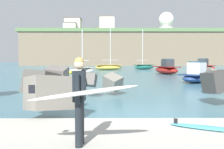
{
  "coord_description": "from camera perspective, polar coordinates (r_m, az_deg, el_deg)",
  "views": [
    {
      "loc": [
        -0.76,
        -9.34,
        1.96
      ],
      "look_at": [
        -0.69,
        0.5,
        1.4
      ],
      "focal_mm": 41.42,
      "sensor_mm": 36.0,
      "label": 1
    }
  ],
  "objects": [
    {
      "name": "boat_far_left",
      "position": [
        49.5,
        -0.8,
        1.66
      ],
      "size": [
        5.97,
        3.95,
        8.43
      ],
      "color": "#EAC64C",
      "rests_on": "ground"
    },
    {
      "name": "breakwater_jetty",
      "position": [
        11.38,
        -3.14,
        0.57
      ],
      "size": [
        32.09,
        8.5,
        3.29
      ],
      "color": "gray",
      "rests_on": "ground"
    },
    {
      "name": "boat_mid_centre",
      "position": [
        51.75,
        19.1,
        1.69
      ],
      "size": [
        4.92,
        5.3,
        2.24
      ],
      "color": "maroon",
      "rests_on": "ground"
    },
    {
      "name": "boat_mid_left",
      "position": [
        36.39,
        -6.87,
        1.0
      ],
      "size": [
        4.96,
        5.4,
        6.13
      ],
      "color": "beige",
      "rests_on": "ground"
    },
    {
      "name": "ground_plane",
      "position": [
        9.57,
        4.17,
        -8.57
      ],
      "size": [
        400.0,
        400.0,
        0.0
      ],
      "primitive_type": "plane",
      "color": "#42707F"
    },
    {
      "name": "boat_near_left",
      "position": [
        53.01,
        7.06,
        1.75
      ],
      "size": [
        4.81,
        3.41,
        8.19
      ],
      "color": "#1E6656",
      "rests_on": "ground"
    },
    {
      "name": "boat_near_right",
      "position": [
        36.36,
        11.91,
        1.21
      ],
      "size": [
        3.3,
        5.84,
        2.11
      ],
      "color": "maroon",
      "rests_on": "ground"
    },
    {
      "name": "radar_dome",
      "position": [
        113.93,
        11.89,
        11.03
      ],
      "size": [
        6.36,
        6.36,
        9.6
      ],
      "color": "silver",
      "rests_on": "headland_bluff"
    },
    {
      "name": "boat_far_centre",
      "position": [
        23.51,
        18.45,
        -0.29
      ],
      "size": [
        4.27,
        4.18,
        1.85
      ],
      "color": "navy",
      "rests_on": "ground"
    },
    {
      "name": "mooring_buoy_inner",
      "position": [
        36.11,
        -9.15,
        0.46
      ],
      "size": [
        0.44,
        0.44,
        0.44
      ],
      "color": "yellow",
      "rests_on": "ground"
    },
    {
      "name": "surfer_with_board",
      "position": [
        5.09,
        -7.0,
        -4.47
      ],
      "size": [
        2.1,
        1.18,
        1.78
      ],
      "color": "black",
      "rests_on": "walkway_path"
    },
    {
      "name": "spare_surfboard",
      "position": [
        6.93,
        20.81,
        -10.98
      ],
      "size": [
        1.94,
        1.24,
        0.19
      ],
      "color": "#4CB2CC",
      "rests_on": "walkway_path"
    },
    {
      "name": "station_building_east",
      "position": [
        109.7,
        -8.52,
        10.48
      ],
      "size": [
        6.6,
        7.88,
        6.44
      ],
      "color": "silver",
      "rests_on": "headland_bluff"
    },
    {
      "name": "station_building_annex",
      "position": [
        104.83,
        -9.22,
        10.15
      ],
      "size": [
        5.07,
        5.11,
        4.02
      ],
      "color": "beige",
      "rests_on": "headland_bluff"
    },
    {
      "name": "walkway_path",
      "position": [
        5.7,
        7.53,
        -15.62
      ],
      "size": [
        48.0,
        4.4,
        0.24
      ],
      "primitive_type": "cube",
      "color": "#B2ADA3",
      "rests_on": "ground"
    },
    {
      "name": "headland_bluff",
      "position": [
        108.98,
        3.46,
        5.54
      ],
      "size": [
        77.55,
        44.89,
        12.58
      ],
      "color": "#756651",
      "rests_on": "ground"
    },
    {
      "name": "station_building_central",
      "position": [
        118.3,
        -1.86,
        9.38
      ],
      "size": [
        7.33,
        8.16,
        3.95
      ],
      "color": "beige",
      "rests_on": "headland_bluff"
    },
    {
      "name": "mooring_buoy_middle",
      "position": [
        42.72,
        19.92,
        0.73
      ],
      "size": [
        0.44,
        0.44,
        0.44
      ],
      "color": "#E54C1E",
      "rests_on": "ground"
    },
    {
      "name": "station_building_west",
      "position": [
        100.06,
        -1.1,
        11.05
      ],
      "size": [
        5.82,
        4.33,
        5.88
      ],
      "color": "silver",
      "rests_on": "headland_bluff"
    }
  ]
}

